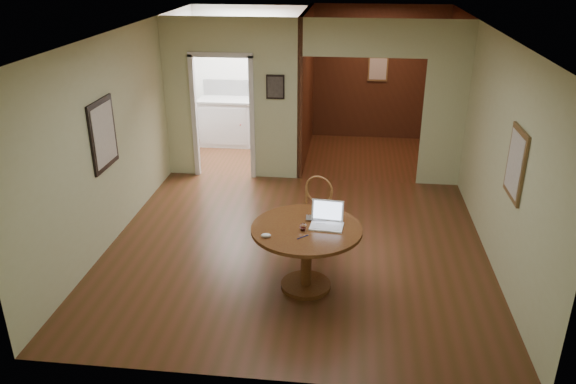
# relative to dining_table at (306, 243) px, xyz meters

# --- Properties ---
(floor) EXTENTS (5.00, 5.00, 0.00)m
(floor) POSITION_rel_dining_table_xyz_m (-0.21, 0.90, -0.58)
(floor) COLOR #4A2D15
(floor) RESTS_ON ground
(room_shell) EXTENTS (5.20, 7.50, 5.00)m
(room_shell) POSITION_rel_dining_table_xyz_m (-0.68, 4.00, 0.70)
(room_shell) COLOR white
(room_shell) RESTS_ON ground
(dining_table) EXTENTS (1.26, 1.26, 0.79)m
(dining_table) POSITION_rel_dining_table_xyz_m (0.00, 0.00, 0.00)
(dining_table) COLOR brown
(dining_table) RESTS_ON ground
(chair) EXTENTS (0.54, 0.54, 1.00)m
(chair) POSITION_rel_dining_table_xyz_m (0.04, 0.96, -0.03)
(chair) COLOR #A3653A
(chair) RESTS_ON ground
(open_laptop) EXTENTS (0.39, 0.35, 0.26)m
(open_laptop) POSITION_rel_dining_table_xyz_m (0.22, 0.10, 0.27)
(open_laptop) COLOR white
(open_laptop) RESTS_ON dining_table
(closed_laptop) EXTENTS (0.36, 0.24, 0.03)m
(closed_laptop) POSITION_rel_dining_table_xyz_m (0.15, 0.17, 0.22)
(closed_laptop) COLOR #AFAEB3
(closed_laptop) RESTS_ON dining_table
(mouse) EXTENTS (0.12, 0.07, 0.05)m
(mouse) POSITION_rel_dining_table_xyz_m (-0.42, -0.29, 0.23)
(mouse) COLOR white
(mouse) RESTS_ON dining_table
(wine_glass) EXTENTS (0.08, 0.08, 0.09)m
(wine_glass) POSITION_rel_dining_table_xyz_m (-0.03, -0.07, 0.25)
(wine_glass) COLOR white
(wine_glass) RESTS_ON dining_table
(pen) EXTENTS (0.12, 0.11, 0.01)m
(pen) POSITION_rel_dining_table_xyz_m (-0.02, -0.24, 0.21)
(pen) COLOR navy
(pen) RESTS_ON dining_table
(kitchen_cabinet) EXTENTS (2.06, 0.60, 0.94)m
(kitchen_cabinet) POSITION_rel_dining_table_xyz_m (-1.56, 5.10, -0.11)
(kitchen_cabinet) COLOR white
(kitchen_cabinet) RESTS_ON ground
(grocery_bag) EXTENTS (0.35, 0.32, 0.30)m
(grocery_bag) POSITION_rel_dining_table_xyz_m (-1.23, 5.10, 0.51)
(grocery_bag) COLOR #C8B192
(grocery_bag) RESTS_ON kitchen_cabinet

